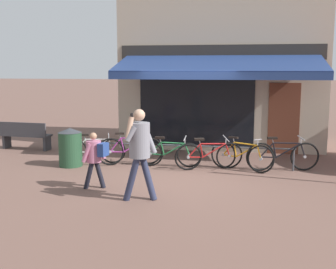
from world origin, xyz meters
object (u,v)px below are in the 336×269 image
at_px(bicycle_silver, 94,150).
at_px(litter_bin, 70,147).
at_px(pedestrian_adult, 139,145).
at_px(bicycle_black, 282,156).
at_px(bicycle_purple, 130,150).
at_px(bicycle_green, 170,153).
at_px(park_bench, 25,135).
at_px(bicycle_red, 209,155).
at_px(bicycle_orange, 241,156).
at_px(pedestrian_child, 95,154).

bearing_deg(bicycle_silver, litter_bin, -164.78).
xyz_separation_m(pedestrian_adult, litter_bin, (-2.46, 2.46, -0.58)).
bearing_deg(bicycle_black, bicycle_silver, 169.21).
height_order(bicycle_purple, litter_bin, litter_bin).
height_order(bicycle_green, park_bench, park_bench).
xyz_separation_m(bicycle_green, bicycle_black, (2.83, 0.04, 0.03)).
relative_size(bicycle_red, pedestrian_adult, 0.95).
distance_m(bicycle_orange, pedestrian_child, 3.75).
distance_m(bicycle_silver, bicycle_purple, 0.96).
distance_m(bicycle_purple, pedestrian_adult, 3.13).
bearing_deg(bicycle_black, pedestrian_adult, -146.97).
distance_m(bicycle_purple, bicycle_green, 1.08).
distance_m(bicycle_red, park_bench, 6.08).
bearing_deg(bicycle_purple, litter_bin, 178.26).
bearing_deg(bicycle_purple, bicycle_green, -20.50).
xyz_separation_m(bicycle_green, pedestrian_adult, (-0.09, -2.83, 0.73)).
distance_m(bicycle_green, pedestrian_child, 2.56).
xyz_separation_m(bicycle_purple, pedestrian_adult, (0.99, -2.88, 0.70)).
height_order(bicycle_silver, bicycle_green, bicycle_silver).
xyz_separation_m(bicycle_red, litter_bin, (-3.57, -0.21, 0.13)).
xyz_separation_m(bicycle_silver, bicycle_green, (2.04, 0.03, -0.01)).
xyz_separation_m(bicycle_purple, bicycle_green, (1.08, -0.05, -0.03)).
relative_size(pedestrian_child, park_bench, 0.74).
distance_m(litter_bin, park_bench, 2.95).
bearing_deg(park_bench, bicycle_purple, -16.03).
bearing_deg(bicycle_orange, bicycle_black, 27.51).
height_order(bicycle_green, bicycle_orange, bicycle_orange).
bearing_deg(bicycle_purple, bicycle_red, -23.62).
bearing_deg(bicycle_silver, pedestrian_adult, -74.28).
distance_m(bicycle_green, park_bench, 5.06).
relative_size(bicycle_orange, pedestrian_adult, 0.90).
distance_m(pedestrian_child, litter_bin, 2.30).
height_order(bicycle_purple, bicycle_green, bicycle_purple).
bearing_deg(litter_bin, bicycle_purple, 16.13).
distance_m(bicycle_silver, bicycle_red, 3.06).
bearing_deg(park_bench, pedestrian_child, -40.73).
height_order(pedestrian_adult, park_bench, pedestrian_adult).
xyz_separation_m(bicycle_black, litter_bin, (-5.37, -0.42, 0.12)).
xyz_separation_m(bicycle_purple, bicycle_black, (3.90, -0.01, 0.00)).
height_order(bicycle_green, litter_bin, litter_bin).
distance_m(bicycle_silver, bicycle_orange, 3.87).
bearing_deg(litter_bin, pedestrian_child, -53.91).
bearing_deg(bicycle_purple, park_bench, 141.25).
distance_m(bicycle_orange, litter_bin, 4.39).
distance_m(bicycle_silver, litter_bin, 0.64).
xyz_separation_m(bicycle_black, pedestrian_adult, (-2.91, -2.87, 0.70)).
bearing_deg(bicycle_purple, pedestrian_child, -111.08).
bearing_deg(park_bench, bicycle_orange, -8.08).
xyz_separation_m(bicycle_green, bicycle_red, (1.02, -0.16, 0.02)).
bearing_deg(bicycle_red, bicycle_green, 151.70).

